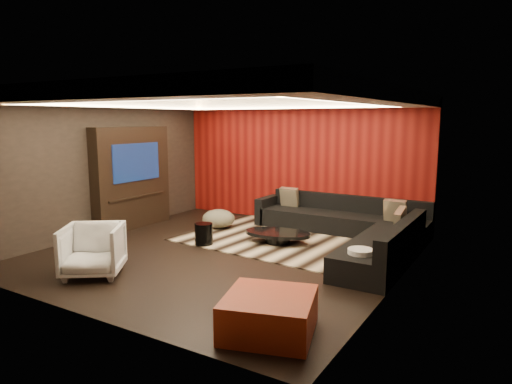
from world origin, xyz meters
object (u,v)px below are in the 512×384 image
Objects in this scene: coffee_table at (278,237)px; orange_ottoman at (269,314)px; white_side_table at (360,265)px; sectional_sofa at (354,230)px; drum_stool at (204,234)px; armchair at (93,250)px.

orange_ottoman reaches higher than coffee_table.
white_side_table is (1.99, -1.13, 0.11)m from coffee_table.
white_side_table is at bearing 81.41° from orange_ottoman.
sectional_sofa is at bearing 96.14° from orange_ottoman.
coffee_table is at bearing 35.61° from drum_stool.
drum_stool is 0.46× the size of armchair.
white_side_table is at bearing -7.06° from armchair.
orange_ottoman is at bearing -41.26° from drum_stool.
armchair is (-3.23, 0.26, 0.18)m from orange_ottoman.
drum_stool is 3.74m from orange_ottoman.
coffee_table is 1.31× the size of orange_ottoman.
coffee_table is 0.35× the size of sectional_sofa.
sectional_sofa is (-0.77, 1.93, 0.03)m from white_side_table.
white_side_table is (3.14, -0.31, 0.02)m from drum_stool.
coffee_table is 2.29m from white_side_table.
white_side_table is at bearing -5.62° from drum_stool.
orange_ottoman is 1.12× the size of armchair.
armchair is 0.24× the size of sectional_sofa.
orange_ottoman reaches higher than drum_stool.
drum_stool is at bearing -145.62° from sectional_sofa.
orange_ottoman is (1.67, -3.29, 0.09)m from coffee_table.
sectional_sofa reaches higher than white_side_table.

